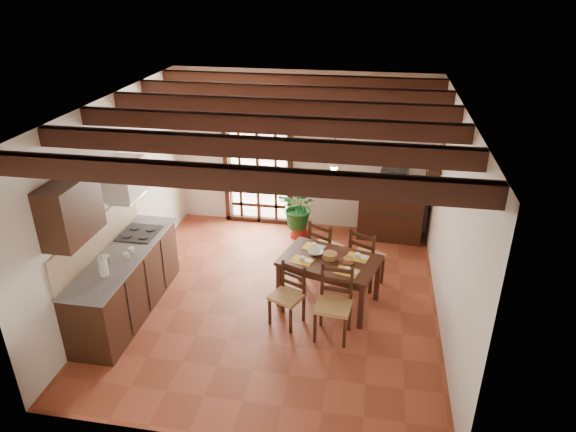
% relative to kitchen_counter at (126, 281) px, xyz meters
% --- Properties ---
extents(ground_plane, '(5.00, 5.00, 0.00)m').
position_rel_kitchen_counter_xyz_m(ground_plane, '(1.96, 0.60, -0.47)').
color(ground_plane, brown).
extents(room_shell, '(4.52, 5.02, 2.81)m').
position_rel_kitchen_counter_xyz_m(room_shell, '(1.96, 0.60, 1.34)').
color(room_shell, silver).
rests_on(room_shell, ground_plane).
extents(ceiling_beams, '(4.50, 4.34, 0.20)m').
position_rel_kitchen_counter_xyz_m(ceiling_beams, '(1.96, 0.60, 2.22)').
color(ceiling_beams, black).
rests_on(ceiling_beams, room_shell).
extents(french_door, '(1.26, 0.11, 2.32)m').
position_rel_kitchen_counter_xyz_m(french_door, '(1.16, 3.05, 0.70)').
color(french_door, white).
rests_on(french_door, ground_plane).
extents(kitchen_counter, '(0.64, 2.25, 1.38)m').
position_rel_kitchen_counter_xyz_m(kitchen_counter, '(0.00, 0.00, 0.00)').
color(kitchen_counter, black).
rests_on(kitchen_counter, ground_plane).
extents(upper_cabinet, '(0.35, 0.80, 0.70)m').
position_rel_kitchen_counter_xyz_m(upper_cabinet, '(-0.12, -0.70, 1.38)').
color(upper_cabinet, black).
rests_on(upper_cabinet, room_shell).
extents(range_hood, '(0.38, 0.60, 0.54)m').
position_rel_kitchen_counter_xyz_m(range_hood, '(-0.09, 0.55, 1.26)').
color(range_hood, white).
rests_on(range_hood, room_shell).
extents(counter_items, '(0.50, 1.43, 0.25)m').
position_rel_kitchen_counter_xyz_m(counter_items, '(0.00, 0.09, 0.49)').
color(counter_items, black).
rests_on(counter_items, kitchen_counter).
extents(dining_table, '(1.48, 1.16, 0.71)m').
position_rel_kitchen_counter_xyz_m(dining_table, '(2.69, 0.67, 0.14)').
color(dining_table, '#371A11').
rests_on(dining_table, ground_plane).
extents(chair_near_left, '(0.50, 0.50, 0.84)m').
position_rel_kitchen_counter_xyz_m(chair_near_left, '(2.20, 0.12, -0.21)').
color(chair_near_left, '#B3864C').
rests_on(chair_near_left, ground_plane).
extents(chair_near_right, '(0.48, 0.46, 0.95)m').
position_rel_kitchen_counter_xyz_m(chair_near_right, '(2.82, -0.06, -0.18)').
color(chair_near_right, '#B3864C').
rests_on(chair_near_right, ground_plane).
extents(chair_far_left, '(0.57, 0.57, 0.93)m').
position_rel_kitchen_counter_xyz_m(chair_far_left, '(2.56, 1.40, -0.18)').
color(chair_far_left, '#B3864C').
rests_on(chair_far_left, ground_plane).
extents(chair_far_right, '(0.58, 0.57, 0.94)m').
position_rel_kitchen_counter_xyz_m(chair_far_right, '(3.18, 1.22, -0.18)').
color(chair_far_right, '#B3864C').
rests_on(chair_far_right, ground_plane).
extents(table_setting, '(0.95, 0.63, 0.09)m').
position_rel_kitchen_counter_xyz_m(table_setting, '(2.69, 0.67, 0.22)').
color(table_setting, gold).
rests_on(table_setting, dining_table).
extents(table_bowl, '(0.23, 0.23, 0.05)m').
position_rel_kitchen_counter_xyz_m(table_bowl, '(2.48, 0.78, 0.26)').
color(table_bowl, white).
rests_on(table_bowl, dining_table).
extents(sideboard, '(1.12, 0.56, 0.93)m').
position_rel_kitchen_counter_xyz_m(sideboard, '(3.55, 2.83, -0.01)').
color(sideboard, black).
rests_on(sideboard, ground_plane).
extents(crt_tv, '(0.47, 0.45, 0.36)m').
position_rel_kitchen_counter_xyz_m(crt_tv, '(3.55, 2.82, 0.64)').
color(crt_tv, black).
rests_on(crt_tv, sideboard).
extents(fuse_box, '(0.25, 0.03, 0.32)m').
position_rel_kitchen_counter_xyz_m(fuse_box, '(3.46, 3.08, 1.28)').
color(fuse_box, white).
rests_on(fuse_box, room_shell).
extents(plant_pot, '(0.33, 0.33, 0.20)m').
position_rel_kitchen_counter_xyz_m(plant_pot, '(1.99, 2.57, -0.36)').
color(plant_pot, maroon).
rests_on(plant_pot, ground_plane).
extents(potted_plant, '(2.14, 1.96, 2.00)m').
position_rel_kitchen_counter_xyz_m(potted_plant, '(1.99, 2.57, 0.10)').
color(potted_plant, '#144C19').
rests_on(potted_plant, ground_plane).
extents(wall_shelf, '(0.20, 0.42, 0.20)m').
position_rel_kitchen_counter_xyz_m(wall_shelf, '(4.10, 2.20, 1.04)').
color(wall_shelf, black).
rests_on(wall_shelf, room_shell).
extents(shelf_vase, '(0.15, 0.15, 0.15)m').
position_rel_kitchen_counter_xyz_m(shelf_vase, '(4.10, 2.20, 1.18)').
color(shelf_vase, '#B2BFB2').
rests_on(shelf_vase, wall_shelf).
extents(shelf_flowers, '(0.14, 0.14, 0.36)m').
position_rel_kitchen_counter_xyz_m(shelf_flowers, '(4.10, 2.20, 1.38)').
color(shelf_flowers, gold).
rests_on(shelf_flowers, shelf_vase).
extents(framed_picture, '(0.03, 0.32, 0.32)m').
position_rel_kitchen_counter_xyz_m(framed_picture, '(4.18, 2.20, 1.58)').
color(framed_picture, brown).
rests_on(framed_picture, room_shell).
extents(pendant_lamp, '(0.36, 0.36, 0.84)m').
position_rel_kitchen_counter_xyz_m(pendant_lamp, '(2.69, 0.77, 1.60)').
color(pendant_lamp, black).
rests_on(pendant_lamp, room_shell).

